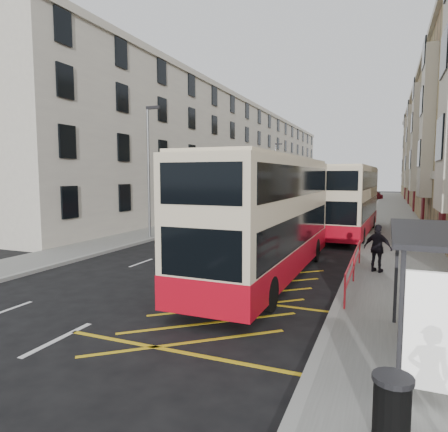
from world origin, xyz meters
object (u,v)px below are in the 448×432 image
at_px(street_lamp_far, 276,170).
at_px(pedestrian_far, 378,248).
at_px(car_dark, 320,192).
at_px(car_red, 373,195).
at_px(car_silver, 310,195).
at_px(litter_bin, 392,407).
at_px(white_van, 292,203).
at_px(double_decker_front, 267,217).
at_px(bus_shelter, 444,269).
at_px(double_decker_rear, 350,200).
at_px(street_lamp_near, 149,165).

bearing_deg(street_lamp_far, pedestrian_far, -68.79).
relative_size(car_dark, car_red, 0.94).
relative_size(car_silver, car_red, 0.85).
bearing_deg(car_red, pedestrian_far, 107.35).
height_order(litter_bin, car_silver, car_silver).
relative_size(street_lamp_far, white_van, 1.40).
bearing_deg(double_decker_front, litter_bin, -62.81).
distance_m(bus_shelter, double_decker_front, 8.02).
distance_m(street_lamp_far, car_silver, 16.97).
xyz_separation_m(bus_shelter, double_decker_front, (-5.31, 6.01, 0.24)).
height_order(street_lamp_far, pedestrian_far, street_lamp_far).
bearing_deg(double_decker_front, bus_shelter, -47.99).
xyz_separation_m(street_lamp_far, car_silver, (1.66, 16.43, -3.90)).
bearing_deg(car_dark, bus_shelter, -87.17).
distance_m(white_van, car_silver, 21.86).
height_order(litter_bin, car_red, car_red).
relative_size(bus_shelter, white_van, 0.75).
xyz_separation_m(litter_bin, car_silver, (-12.14, 61.60, 0.09)).
bearing_deg(white_van, car_dark, 74.12).
height_order(street_lamp_far, double_decker_rear, street_lamp_far).
bearing_deg(double_decker_rear, car_dark, 103.17).
height_order(car_dark, car_red, car_dark).
bearing_deg(car_red, bus_shelter, 108.33).
distance_m(double_decker_front, double_decker_rear, 12.96).
height_order(double_decker_rear, pedestrian_far, double_decker_rear).
bearing_deg(litter_bin, car_dark, 99.52).
height_order(double_decker_front, double_decker_rear, double_decker_front).
bearing_deg(street_lamp_far, double_decker_front, -75.54).
bearing_deg(bus_shelter, street_lamp_near, 139.86).
xyz_separation_m(double_decker_front, litter_bin, (4.41, -8.79, -1.73)).
xyz_separation_m(double_decker_rear, pedestrian_far, (2.01, -10.85, -1.23)).
height_order(pedestrian_far, car_red, pedestrian_far).
relative_size(street_lamp_near, car_silver, 1.85).
bearing_deg(pedestrian_far, street_lamp_near, 1.89).
distance_m(street_lamp_near, double_decker_front, 11.57).
relative_size(street_lamp_near, car_red, 1.57).
bearing_deg(street_lamp_far, car_dark, 87.82).
bearing_deg(bus_shelter, street_lamp_far, 109.12).
height_order(double_decker_front, pedestrian_far, double_decker_front).
bearing_deg(car_silver, litter_bin, -84.62).
bearing_deg(double_decker_rear, street_lamp_near, -148.04).
relative_size(street_lamp_near, litter_bin, 8.32).
height_order(double_decker_rear, car_red, double_decker_rear).
height_order(street_lamp_far, car_red, street_lamp_far).
distance_m(street_lamp_near, car_red, 50.53).
height_order(car_silver, car_red, car_red).
bearing_deg(car_red, car_silver, 30.28).
bearing_deg(car_silver, pedestrian_far, -82.81).
relative_size(street_lamp_near, white_van, 1.40).
relative_size(street_lamp_near, pedestrian_far, 4.21).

